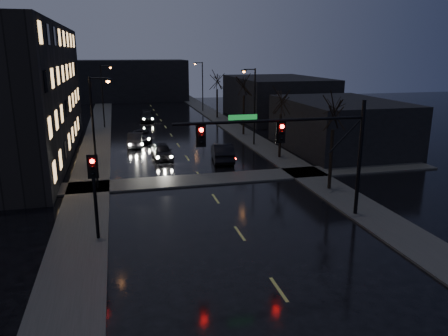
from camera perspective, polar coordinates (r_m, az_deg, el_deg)
ground at (r=17.57m, az=9.59°, el=-18.59°), size 160.00×160.00×0.00m
sidewalk_left at (r=49.33m, az=-16.33°, el=3.15°), size 3.00×140.00×0.12m
sidewalk_right at (r=51.40m, az=2.98°, el=4.20°), size 3.00×140.00×0.12m
sidewalk_cross at (r=33.81m, az=-2.79°, el=-1.53°), size 40.00×3.00×0.12m
commercial_right_near at (r=45.46m, az=14.87°, el=5.42°), size 10.00×14.00×5.00m
commercial_right_far at (r=65.89m, az=6.89°, el=9.08°), size 12.00×18.00×6.00m
far_block at (r=91.56m, az=-12.07°, el=11.11°), size 22.00×10.00×8.00m
signal_mast at (r=24.92m, az=10.10°, el=3.68°), size 11.11×0.41×7.00m
signal_pole_left at (r=23.33m, az=-16.59°, el=-2.20°), size 0.35×0.41×4.53m
tree_near at (r=31.15m, az=14.24°, el=8.19°), size 3.52×3.52×8.08m
tree_mid_a at (r=40.24m, az=7.52°, el=9.39°), size 3.30×3.30×7.58m
tree_mid_b at (r=51.52m, az=2.64°, el=11.57°), size 3.74×3.74×8.59m
tree_far at (r=65.08m, az=-0.92°, el=11.81°), size 3.43×3.43×7.88m
streetlight_l_near at (r=31.74m, az=-16.34°, el=5.53°), size 1.53×0.28×8.00m
streetlight_l_far at (r=58.55m, az=-15.42°, el=9.67°), size 1.53×0.28×8.00m
streetlight_r_mid at (r=45.71m, az=3.76°, el=8.82°), size 1.53×0.28×8.00m
streetlight_r_far at (r=72.80m, az=-2.99°, el=11.11°), size 1.53×0.28×8.00m
oncoming_car_a at (r=40.92m, az=-8.11°, el=2.21°), size 1.89×4.27×1.43m
oncoming_car_b at (r=46.73m, az=-11.56°, el=3.62°), size 1.84×4.31×1.38m
oncoming_car_c at (r=49.25m, az=-10.68°, el=4.18°), size 2.50×4.79×1.29m
oncoming_car_d at (r=63.57m, az=-10.03°, el=6.66°), size 2.34×5.02×1.42m
lead_car at (r=39.51m, az=-0.21°, el=2.08°), size 2.43×5.25×1.67m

